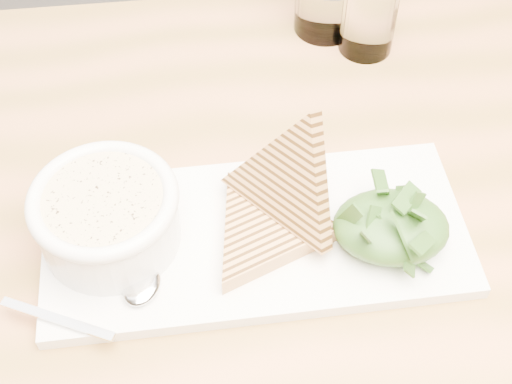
{
  "coord_description": "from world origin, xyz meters",
  "views": [
    {
      "loc": [
        -0.21,
        -0.38,
        1.34
      ],
      "look_at": [
        -0.21,
        0.03,
        0.82
      ],
      "focal_mm": 50.0,
      "sensor_mm": 36.0,
      "label": 1
    }
  ],
  "objects_px": {
    "table_top": "(303,224)",
    "glass_near": "(369,14)",
    "platter": "(256,237)",
    "soup_bowl": "(109,221)"
  },
  "relations": [
    {
      "from": "table_top",
      "to": "platter",
      "type": "height_order",
      "value": "platter"
    },
    {
      "from": "table_top",
      "to": "platter",
      "type": "relative_size",
      "value": 2.74
    },
    {
      "from": "table_top",
      "to": "platter",
      "type": "bearing_deg",
      "value": -143.24
    },
    {
      "from": "table_top",
      "to": "soup_bowl",
      "type": "height_order",
      "value": "soup_bowl"
    },
    {
      "from": "table_top",
      "to": "soup_bowl",
      "type": "bearing_deg",
      "value": -166.85
    },
    {
      "from": "table_top",
      "to": "soup_bowl",
      "type": "relative_size",
      "value": 8.5
    },
    {
      "from": "table_top",
      "to": "platter",
      "type": "xyz_separation_m",
      "value": [
        -0.05,
        -0.04,
        0.03
      ]
    },
    {
      "from": "table_top",
      "to": "glass_near",
      "type": "distance_m",
      "value": 0.27
    },
    {
      "from": "table_top",
      "to": "soup_bowl",
      "type": "distance_m",
      "value": 0.2
    },
    {
      "from": "platter",
      "to": "glass_near",
      "type": "xyz_separation_m",
      "value": [
        0.13,
        0.29,
        0.04
      ]
    }
  ]
}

